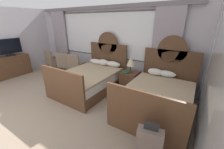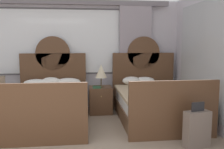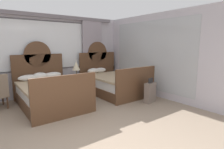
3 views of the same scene
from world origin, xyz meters
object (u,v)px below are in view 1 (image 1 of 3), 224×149
at_px(nightstand_between_beds, 130,81).
at_px(table_lamp_on_nightstand, 131,61).
at_px(dresser_minibar, 5,68).
at_px(armchair_by_window_left, 76,65).
at_px(tv_flatscreen, 9,47).
at_px(armchair_by_window_right, 52,60).
at_px(bed_near_mirror, 158,97).
at_px(armchair_by_window_centre, 65,63).
at_px(book_on_nightstand, 126,72).
at_px(suitcase_on_floor, 149,144).
at_px(bed_near_window, 91,78).

height_order(nightstand_between_beds, table_lamp_on_nightstand, table_lamp_on_nightstand).
distance_m(dresser_minibar, armchair_by_window_left, 2.81).
distance_m(tv_flatscreen, armchair_by_window_right, 1.66).
bearing_deg(nightstand_between_beds, bed_near_mirror, -31.23).
distance_m(bed_near_mirror, armchair_by_window_centre, 4.20).
distance_m(book_on_nightstand, tv_flatscreen, 4.78).
height_order(armchair_by_window_left, armchair_by_window_right, same).
bearing_deg(armchair_by_window_left, nightstand_between_beds, 3.08).
bearing_deg(book_on_nightstand, suitcase_on_floor, -54.32).
bearing_deg(armchair_by_window_centre, book_on_nightstand, 0.33).
bearing_deg(armchair_by_window_left, table_lamp_on_nightstand, 2.62).
distance_m(bed_near_window, book_on_nightstand, 1.19).
relative_size(table_lamp_on_nightstand, armchair_by_window_right, 0.56).
relative_size(table_lamp_on_nightstand, armchair_by_window_centre, 0.56).
height_order(nightstand_between_beds, dresser_minibar, dresser_minibar).
xyz_separation_m(dresser_minibar, armchair_by_window_centre, (1.62, 1.60, 0.06)).
relative_size(armchair_by_window_left, armchair_by_window_right, 1.00).
distance_m(armchair_by_window_centre, suitcase_on_floor, 4.87).
relative_size(bed_near_window, armchair_by_window_left, 2.36).
bearing_deg(armchair_by_window_right, bed_near_mirror, -6.24).
xyz_separation_m(tv_flatscreen, armchair_by_window_right, (0.76, 1.30, -0.71)).
xyz_separation_m(book_on_nightstand, suitcase_on_floor, (1.47, -2.04, -0.34)).
height_order(bed_near_window, table_lamp_on_nightstand, bed_near_window).
height_order(book_on_nightstand, armchair_by_window_left, armchair_by_window_left).
xyz_separation_m(bed_near_mirror, suitcase_on_floor, (0.26, -1.48, -0.07)).
relative_size(bed_near_mirror, nightstand_between_beds, 3.59).
distance_m(tv_flatscreen, armchair_by_window_left, 2.72).
height_order(bed_near_mirror, nightstand_between_beds, bed_near_mirror).
bearing_deg(armchair_by_window_centre, table_lamp_on_nightstand, 1.96).
bearing_deg(bed_near_window, book_on_nightstand, 28.47).
relative_size(armchair_by_window_left, armchair_by_window_centre, 1.00).
xyz_separation_m(bed_near_mirror, nightstand_between_beds, (-1.11, 0.67, -0.06)).
height_order(table_lamp_on_nightstand, armchair_by_window_right, table_lamp_on_nightstand).
relative_size(dresser_minibar, armchair_by_window_left, 1.91).
relative_size(book_on_nightstand, tv_flatscreen, 0.28).
bearing_deg(armchair_by_window_centre, armchair_by_window_left, -0.32).
height_order(bed_near_mirror, suitcase_on_floor, bed_near_mirror).
xyz_separation_m(dresser_minibar, suitcase_on_floor, (6.05, -0.42, -0.13)).
xyz_separation_m(nightstand_between_beds, suitcase_on_floor, (1.37, -2.15, -0.01)).
height_order(book_on_nightstand, tv_flatscreen, tv_flatscreen).
bearing_deg(armchair_by_window_left, suitcase_on_floor, -28.42).
xyz_separation_m(armchair_by_window_left, suitcase_on_floor, (3.74, -2.02, -0.19)).
distance_m(bed_near_window, tv_flatscreen, 3.71).
relative_size(dresser_minibar, armchair_by_window_centre, 1.91).
xyz_separation_m(bed_near_window, armchair_by_window_centre, (-1.93, 0.54, 0.11)).
bearing_deg(tv_flatscreen, armchair_by_window_centre, 39.15).
bearing_deg(table_lamp_on_nightstand, armchair_by_window_centre, -178.04).
bearing_deg(book_on_nightstand, bed_near_window, -151.53).
distance_m(bed_near_mirror, suitcase_on_floor, 1.50).
bearing_deg(dresser_minibar, table_lamp_on_nightstand, 20.00).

